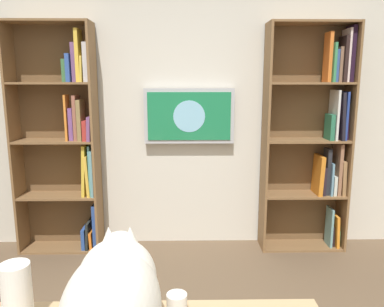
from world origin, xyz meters
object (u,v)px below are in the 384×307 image
(bookshelf_left, at_px, (316,136))
(cat, at_px, (114,300))
(bookshelf_right, at_px, (66,140))
(coffee_mug, at_px, (178,306))
(paper_towel_roll, at_px, (17,294))
(wall_mounted_tv, at_px, (189,116))

(bookshelf_left, bearing_deg, cat, 58.44)
(bookshelf_right, relative_size, coffee_mug, 22.37)
(cat, bearing_deg, paper_towel_roll, -23.37)
(bookshelf_right, bearing_deg, cat, 110.20)
(bookshelf_right, distance_m, coffee_mug, 2.48)
(bookshelf_left, distance_m, wall_mounted_tv, 1.22)
(bookshelf_right, distance_m, wall_mounted_tv, 1.18)
(wall_mounted_tv, height_order, paper_towel_roll, wall_mounted_tv)
(paper_towel_roll, relative_size, coffee_mug, 2.52)
(cat, height_order, coffee_mug, cat)
(coffee_mug, bearing_deg, bookshelf_right, -63.72)
(bookshelf_right, relative_size, wall_mounted_tv, 2.50)
(bookshelf_right, bearing_deg, wall_mounted_tv, -175.99)
(paper_towel_roll, xyz_separation_m, coffee_mug, (-0.60, -0.03, -0.07))
(wall_mounted_tv, height_order, coffee_mug, wall_mounted_tv)
(bookshelf_right, height_order, wall_mounted_tv, bookshelf_right)
(coffee_mug, bearing_deg, paper_towel_roll, 2.98)
(wall_mounted_tv, xyz_separation_m, cat, (0.27, 2.49, -0.37))
(wall_mounted_tv, bearing_deg, bookshelf_right, 4.01)
(cat, bearing_deg, bookshelf_left, -121.56)
(bookshelf_right, xyz_separation_m, cat, (-0.89, 2.41, -0.15))
(bookshelf_left, distance_m, coffee_mug, 2.57)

